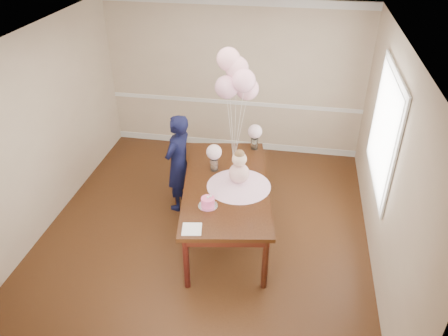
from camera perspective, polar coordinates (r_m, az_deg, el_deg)
floor at (r=6.29m, az=-2.38°, el=-8.10°), size 4.50×5.00×0.00m
ceiling at (r=5.00m, az=-3.09°, el=16.28°), size 4.50×5.00×0.02m
wall_back at (r=7.76m, az=1.35°, el=11.63°), size 4.50×0.02×2.70m
wall_front at (r=3.65m, az=-11.50°, el=-16.71°), size 4.50×0.02×2.70m
wall_left at (r=6.36m, az=-22.94°, el=4.20°), size 0.02×5.00×2.70m
wall_right at (r=5.53m, az=20.71°, el=0.50°), size 0.02×5.00×2.70m
chair_rail_trim at (r=7.92m, az=1.30°, el=8.55°), size 4.50×0.02×0.07m
crown_molding at (r=7.40m, az=1.47°, el=20.93°), size 4.50×0.02×0.12m
baseboard_trim at (r=8.29m, az=1.23°, el=3.21°), size 4.50×0.02×0.12m
window_frame at (r=5.87m, az=20.23°, el=4.70°), size 0.02×1.66×1.56m
window_blinds at (r=5.87m, az=20.06°, el=4.72°), size 0.01×1.50×1.40m
dining_table_top at (r=5.78m, az=0.28°, el=-2.26°), size 1.46×2.36×0.06m
table_apron at (r=5.82m, az=0.28°, el=-2.93°), size 1.33×2.23×0.11m
table_leg_fl at (r=5.27m, az=-4.94°, el=-12.22°), size 0.09×0.09×0.77m
table_leg_fr at (r=5.27m, az=5.39°, el=-12.27°), size 0.09×0.09×0.77m
table_leg_bl at (r=6.87m, az=-3.57°, el=-0.31°), size 0.09×0.09×0.77m
table_leg_br at (r=6.87m, az=4.18°, el=-0.34°), size 0.09×0.09×0.77m
baby_skirt at (r=5.69m, az=1.95°, el=-1.89°), size 0.97×0.97×0.11m
baby_torso at (r=5.61m, az=1.97°, el=-0.67°), size 0.27×0.27×0.27m
baby_head at (r=5.50m, az=2.01°, el=1.17°), size 0.19×0.19×0.19m
baby_hair at (r=5.46m, az=2.03°, el=1.77°), size 0.13×0.13×0.13m
cake_platter at (r=5.36m, az=-2.11°, el=-4.96°), size 0.28×0.28×0.01m
birthday_cake at (r=5.32m, az=-2.13°, el=-4.44°), size 0.19×0.19×0.11m
cake_flower_a at (r=5.28m, az=-2.14°, el=-3.82°), size 0.03×0.03×0.03m
cake_flower_b at (r=5.30m, az=-1.77°, el=-3.68°), size 0.03×0.03×0.03m
rose_vase_near at (r=5.99m, az=-1.29°, el=0.45°), size 0.13×0.13×0.18m
roses_near at (r=5.89m, az=-1.31°, el=2.10°), size 0.21×0.21×0.21m
rose_vase_far at (r=6.53m, az=4.00°, el=3.22°), size 0.13×0.13×0.18m
roses_far at (r=6.43m, az=4.07°, el=4.78°), size 0.21×0.21×0.21m
napkin at (r=5.02m, az=-4.22°, el=-7.96°), size 0.25×0.25×0.01m
balloon_weight at (r=6.27m, az=1.31°, el=1.16°), size 0.05×0.05×0.02m
balloon_a at (r=5.78m, az=0.33°, el=10.51°), size 0.31×0.31×0.31m
balloon_b at (r=5.69m, az=2.60°, el=11.32°), size 0.31×0.31×0.31m
balloon_c at (r=5.81m, az=1.68°, el=12.93°), size 0.31×0.31×0.31m
balloon_d at (r=5.79m, az=0.57°, el=14.04°), size 0.31×0.31×0.31m
balloon_e at (r=5.89m, az=3.06°, el=10.30°), size 0.31×0.31×0.31m
balloon_ribbon_a at (r=6.04m, az=0.84°, el=4.94°), size 0.10×0.02×0.92m
balloon_ribbon_b at (r=5.99m, az=1.90°, el=5.29°), size 0.12×0.04×1.03m
balloon_ribbon_c at (r=6.04m, az=1.48°, el=6.11°), size 0.01×0.11×1.14m
balloon_ribbon_d at (r=6.03m, az=0.95°, el=6.63°), size 0.11×0.10×1.25m
balloon_ribbon_e at (r=6.10m, az=2.14°, el=4.89°), size 0.14×0.11×0.86m
dining_chair_seat at (r=6.70m, az=-4.75°, el=-0.86°), size 0.45×0.45×0.05m
chair_leg_fl at (r=6.71m, az=-6.37°, el=-3.18°), size 0.04×0.04×0.41m
chair_leg_fr at (r=6.65m, az=-3.46°, el=-3.37°), size 0.04×0.04×0.41m
chair_leg_bl at (r=6.99m, az=-5.82°, el=-1.56°), size 0.04×0.04×0.41m
chair_leg_br at (r=6.93m, az=-3.03°, el=-1.73°), size 0.04×0.04×0.41m
chair_back_post_l at (r=6.44m, az=-6.80°, el=0.48°), size 0.04×0.04×0.53m
chair_back_post_r at (r=6.73m, az=-6.21°, el=2.00°), size 0.04×0.04×0.53m
chair_slat_low at (r=6.64m, az=-6.44°, el=0.41°), size 0.06×0.38×0.05m
chair_slat_mid at (r=6.57m, az=-6.51°, el=1.54°), size 0.06×0.38×0.05m
chair_slat_top at (r=6.49m, az=-6.60°, el=2.71°), size 0.06×0.38×0.05m
woman at (r=6.36m, az=-5.97°, el=0.62°), size 0.52×0.64×1.51m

